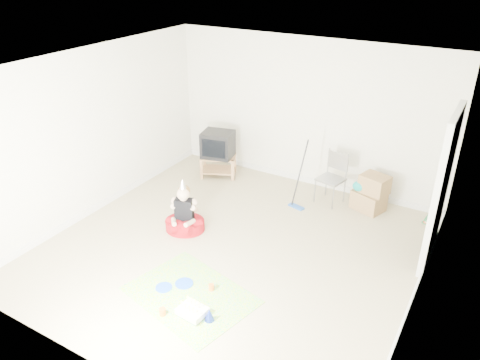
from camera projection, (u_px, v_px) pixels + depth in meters
The scene contains 16 objects.
ground at pixel (232, 248), 6.73m from camera, with size 5.00×5.00×0.00m, color tan.
doorway_recess at pixel (442, 193), 6.08m from camera, with size 0.02×0.90×2.05m, color black.
tv_stand at pixel (218, 164), 8.74m from camera, with size 0.75×0.63×0.40m.
crt_tv at pixel (218, 144), 8.57m from camera, with size 0.55×0.46×0.47m, color black.
folding_chair at pixel (331, 179), 7.75m from camera, with size 0.47×0.46×0.88m.
cardboard_boxes at pixel (370, 193), 7.59m from camera, with size 0.60×0.51×0.62m.
floor_mop at pixel (297, 194), 7.66m from camera, with size 0.29×0.37×1.10m.
book_pile at pixel (432, 221), 7.30m from camera, with size 0.26×0.28×0.10m.
seated_woman at pixel (185, 219), 7.09m from camera, with size 0.78×0.78×0.86m.
party_mat at pixel (190, 295), 5.83m from camera, with size 1.52×1.10×0.01m, color #E02F88.
birthday_cake at pixel (192, 312), 5.50m from camera, with size 0.35×0.29×0.15m.
blue_plate_near at pixel (184, 283), 6.01m from camera, with size 0.23×0.23×0.01m, color blue.
blue_plate_far at pixel (164, 287), 5.94m from camera, with size 0.21×0.21×0.01m, color blue.
orange_cup_near at pixel (211, 287), 5.89m from camera, with size 0.07×0.07×0.08m, color orange.
orange_cup_far at pixel (163, 312), 5.49m from camera, with size 0.08×0.08×0.09m, color orange.
blue_party_hat at pixel (209, 314), 5.39m from camera, with size 0.12×0.12×0.17m, color #162BA0.
Camera 1 is at (2.91, -4.75, 3.90)m, focal length 35.00 mm.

